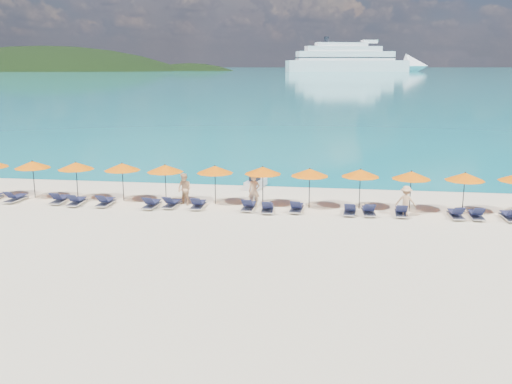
# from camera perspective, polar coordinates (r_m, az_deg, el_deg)

# --- Properties ---
(ground) EXTENTS (1400.00, 1400.00, 0.00)m
(ground) POSITION_cam_1_polar(r_m,az_deg,el_deg) (27.76, -0.89, -3.77)
(ground) COLOR beige
(sea) EXTENTS (1600.00, 1300.00, 0.01)m
(sea) POSITION_cam_1_polar(r_m,az_deg,el_deg) (686.33, 8.06, 12.01)
(sea) COLOR #1FA9B2
(sea) RESTS_ON ground
(headland_main) EXTENTS (374.00, 242.00, 126.50)m
(headland_main) POSITION_cam_1_polar(r_m,az_deg,el_deg) (644.46, -20.16, 7.93)
(headland_main) COLOR black
(headland_main) RESTS_ON ground
(headland_small) EXTENTS (162.00, 126.00, 85.50)m
(headland_small) POSITION_cam_1_polar(r_m,az_deg,el_deg) (607.73, -6.56, 8.66)
(headland_small) COLOR black
(headland_small) RESTS_ON ground
(cruise_ship) EXTENTS (134.48, 55.48, 37.19)m
(cruise_ship) POSITION_cam_1_polar(r_m,az_deg,el_deg) (545.66, 10.34, 12.77)
(cruise_ship) COLOR white
(cruise_ship) RESTS_ON ground
(jetski) EXTENTS (1.27, 2.35, 0.79)m
(jetski) POSITION_cam_1_polar(r_m,az_deg,el_deg) (36.83, -0.04, 0.90)
(jetski) COLOR silver
(jetski) RESTS_ON ground
(beachgoer_a) EXTENTS (0.75, 0.59, 1.80)m
(beachgoer_a) POSITION_cam_1_polar(r_m,az_deg,el_deg) (31.93, -0.20, 0.10)
(beachgoer_a) COLOR tan
(beachgoer_a) RESTS_ON ground
(beachgoer_b) EXTENTS (1.02, 0.87, 1.82)m
(beachgoer_b) POSITION_cam_1_polar(r_m,az_deg,el_deg) (32.56, -7.17, 0.27)
(beachgoer_b) COLOR tan
(beachgoer_b) RESTS_ON ground
(beachgoer_c) EXTENTS (1.15, 0.72, 1.65)m
(beachgoer_c) POSITION_cam_1_polar(r_m,az_deg,el_deg) (30.91, 14.76, -0.90)
(beachgoer_c) COLOR tan
(beachgoer_c) RESTS_ON ground
(umbrella_1) EXTENTS (2.10, 2.10, 2.28)m
(umbrella_1) POSITION_cam_1_polar(r_m,az_deg,el_deg) (36.36, -21.45, 2.57)
(umbrella_1) COLOR black
(umbrella_1) RESTS_ON ground
(umbrella_2) EXTENTS (2.10, 2.10, 2.28)m
(umbrella_2) POSITION_cam_1_polar(r_m,az_deg,el_deg) (35.06, -17.57, 2.51)
(umbrella_2) COLOR black
(umbrella_2) RESTS_ON ground
(umbrella_3) EXTENTS (2.10, 2.10, 2.28)m
(umbrella_3) POSITION_cam_1_polar(r_m,az_deg,el_deg) (34.01, -13.24, 2.46)
(umbrella_3) COLOR black
(umbrella_3) RESTS_ON ground
(umbrella_4) EXTENTS (2.10, 2.10, 2.28)m
(umbrella_4) POSITION_cam_1_polar(r_m,az_deg,el_deg) (33.01, -9.08, 2.34)
(umbrella_4) COLOR black
(umbrella_4) RESTS_ON ground
(umbrella_5) EXTENTS (2.10, 2.10, 2.28)m
(umbrella_5) POSITION_cam_1_polar(r_m,az_deg,el_deg) (32.37, -4.13, 2.26)
(umbrella_5) COLOR black
(umbrella_5) RESTS_ON ground
(umbrella_6) EXTENTS (2.10, 2.10, 2.28)m
(umbrella_6) POSITION_cam_1_polar(r_m,az_deg,el_deg) (32.00, 0.69, 2.17)
(umbrella_6) COLOR black
(umbrella_6) RESTS_ON ground
(umbrella_7) EXTENTS (2.10, 2.10, 2.28)m
(umbrella_7) POSITION_cam_1_polar(r_m,az_deg,el_deg) (31.54, 5.40, 1.96)
(umbrella_7) COLOR black
(umbrella_7) RESTS_ON ground
(umbrella_8) EXTENTS (2.10, 2.10, 2.28)m
(umbrella_8) POSITION_cam_1_polar(r_m,az_deg,el_deg) (31.76, 10.40, 1.88)
(umbrella_8) COLOR black
(umbrella_8) RESTS_ON ground
(umbrella_9) EXTENTS (2.10, 2.10, 2.28)m
(umbrella_9) POSITION_cam_1_polar(r_m,az_deg,el_deg) (31.75, 15.27, 1.63)
(umbrella_9) COLOR black
(umbrella_9) RESTS_ON ground
(umbrella_10) EXTENTS (2.10, 2.10, 2.28)m
(umbrella_10) POSITION_cam_1_polar(r_m,az_deg,el_deg) (32.22, 20.17, 1.45)
(umbrella_10) COLOR black
(umbrella_10) RESTS_ON ground
(lounger_2) EXTENTS (0.75, 1.74, 0.66)m
(lounger_2) POSITION_cam_1_polar(r_m,az_deg,el_deg) (36.04, -22.91, -0.54)
(lounger_2) COLOR silver
(lounger_2) RESTS_ON ground
(lounger_3) EXTENTS (0.69, 1.72, 0.66)m
(lounger_3) POSITION_cam_1_polar(r_m,az_deg,el_deg) (34.78, -19.01, -0.67)
(lounger_3) COLOR silver
(lounger_3) RESTS_ON ground
(lounger_4) EXTENTS (0.70, 1.73, 0.66)m
(lounger_4) POSITION_cam_1_polar(r_m,az_deg,el_deg) (34.00, -17.49, -0.86)
(lounger_4) COLOR silver
(lounger_4) RESTS_ON ground
(lounger_5) EXTENTS (0.62, 1.70, 0.66)m
(lounger_5) POSITION_cam_1_polar(r_m,az_deg,el_deg) (33.38, -14.81, -0.94)
(lounger_5) COLOR silver
(lounger_5) RESTS_ON ground
(lounger_6) EXTENTS (0.68, 1.72, 0.66)m
(lounger_6) POSITION_cam_1_polar(r_m,az_deg,el_deg) (32.32, -10.39, -1.16)
(lounger_6) COLOR silver
(lounger_6) RESTS_ON ground
(lounger_7) EXTENTS (0.78, 1.75, 0.66)m
(lounger_7) POSITION_cam_1_polar(r_m,az_deg,el_deg) (32.29, -8.41, -1.11)
(lounger_7) COLOR silver
(lounger_7) RESTS_ON ground
(lounger_8) EXTENTS (0.64, 1.71, 0.66)m
(lounger_8) POSITION_cam_1_polar(r_m,az_deg,el_deg) (31.85, -5.80, -1.23)
(lounger_8) COLOR silver
(lounger_8) RESTS_ON ground
(lounger_9) EXTENTS (0.68, 1.72, 0.66)m
(lounger_9) POSITION_cam_1_polar(r_m,az_deg,el_deg) (31.33, -0.72, -1.40)
(lounger_9) COLOR silver
(lounger_9) RESTS_ON ground
(lounger_10) EXTENTS (0.74, 1.74, 0.66)m
(lounger_10) POSITION_cam_1_polar(r_m,az_deg,el_deg) (30.92, 1.16, -1.59)
(lounger_10) COLOR silver
(lounger_10) RESTS_ON ground
(lounger_11) EXTENTS (0.72, 1.73, 0.66)m
(lounger_11) POSITION_cam_1_polar(r_m,az_deg,el_deg) (31.05, 4.09, -1.56)
(lounger_11) COLOR silver
(lounger_11) RESTS_ON ground
(lounger_12) EXTENTS (0.73, 1.74, 0.66)m
(lounger_12) POSITION_cam_1_polar(r_m,az_deg,el_deg) (30.85, 9.37, -1.79)
(lounger_12) COLOR silver
(lounger_12) RESTS_ON ground
(lounger_13) EXTENTS (0.72, 1.73, 0.66)m
(lounger_13) POSITION_cam_1_polar(r_m,az_deg,el_deg) (30.93, 11.19, -1.83)
(lounger_13) COLOR silver
(lounger_13) RESTS_ON ground
(lounger_14) EXTENTS (0.70, 1.73, 0.66)m
(lounger_14) POSITION_cam_1_polar(r_m,az_deg,el_deg) (31.11, 14.33, -1.90)
(lounger_14) COLOR silver
(lounger_14) RESTS_ON ground
(lounger_15) EXTENTS (0.69, 1.72, 0.66)m
(lounger_15) POSITION_cam_1_polar(r_m,az_deg,el_deg) (31.47, 19.37, -2.07)
(lounger_15) COLOR silver
(lounger_15) RESTS_ON ground
(lounger_16) EXTENTS (0.63, 1.71, 0.66)m
(lounger_16) POSITION_cam_1_polar(r_m,az_deg,el_deg) (31.73, 21.14, -2.09)
(lounger_16) COLOR silver
(lounger_16) RESTS_ON ground
(lounger_17) EXTENTS (0.70, 1.73, 0.66)m
(lounger_17) POSITION_cam_1_polar(r_m,az_deg,el_deg) (32.09, 24.03, -2.19)
(lounger_17) COLOR silver
(lounger_17) RESTS_ON ground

